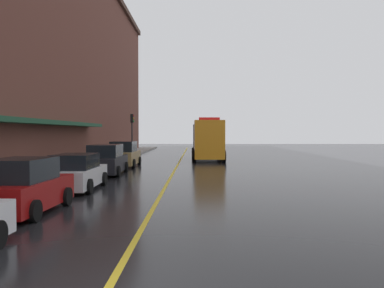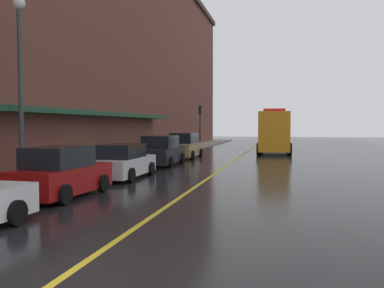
{
  "view_description": "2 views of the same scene",
  "coord_description": "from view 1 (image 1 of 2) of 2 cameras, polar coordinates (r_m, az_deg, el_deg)",
  "views": [
    {
      "loc": [
        1.44,
        -5.53,
        2.56
      ],
      "look_at": [
        1.17,
        20.41,
        1.79
      ],
      "focal_mm": 37.56,
      "sensor_mm": 36.0,
      "label": 1
    },
    {
      "loc": [
        3.52,
        -5.7,
        2.48
      ],
      "look_at": [
        -2.95,
        22.5,
        1.13
      ],
      "focal_mm": 38.6,
      "sensor_mm": 36.0,
      "label": 2
    }
  ],
  "objects": [
    {
      "name": "ground_plane",
      "position": [
        30.67,
        -2.11,
        -3.08
      ],
      "size": [
        112.0,
        112.0,
        0.0
      ],
      "primitive_type": "plane",
      "color": "black"
    },
    {
      "name": "sidewalk_left",
      "position": [
        31.57,
        -13.43,
        -2.85
      ],
      "size": [
        2.4,
        70.0,
        0.15
      ],
      "primitive_type": "cube",
      "color": "gray",
      "rests_on": "ground"
    },
    {
      "name": "lane_center_stripe",
      "position": [
        30.67,
        -2.11,
        -3.07
      ],
      "size": [
        0.16,
        70.0,
        0.01
      ],
      "primitive_type": "cube",
      "color": "gold",
      "rests_on": "ground"
    },
    {
      "name": "parked_car_1",
      "position": [
        13.77,
        -22.77,
        -5.72
      ],
      "size": [
        2.1,
        4.18,
        1.74
      ],
      "rotation": [
        0.0,
        0.0,
        1.53
      ],
      "color": "maroon",
      "rests_on": "ground"
    },
    {
      "name": "parked_car_2",
      "position": [
        18.58,
        -16.1,
        -3.94
      ],
      "size": [
        2.05,
        4.47,
        1.6
      ],
      "rotation": [
        0.0,
        0.0,
        1.58
      ],
      "color": "silver",
      "rests_on": "ground"
    },
    {
      "name": "parked_car_3",
      "position": [
        24.81,
        -12.08,
        -2.29
      ],
      "size": [
        2.19,
        4.9,
        1.81
      ],
      "rotation": [
        0.0,
        0.0,
        1.59
      ],
      "color": "black",
      "rests_on": "ground"
    },
    {
      "name": "parked_car_4",
      "position": [
        30.31,
        -9.61,
        -1.51
      ],
      "size": [
        2.07,
        4.47,
        1.88
      ],
      "rotation": [
        0.0,
        0.0,
        1.56
      ],
      "color": "#A5844C",
      "rests_on": "ground"
    },
    {
      "name": "utility_truck",
      "position": [
        37.18,
        2.19,
        0.55
      ],
      "size": [
        2.98,
        8.98,
        3.79
      ],
      "rotation": [
        0.0,
        0.0,
        -1.55
      ],
      "color": "orange",
      "rests_on": "ground"
    },
    {
      "name": "parking_meter_0",
      "position": [
        18.06,
        -21.53,
        -3.18
      ],
      "size": [
        0.14,
        0.18,
        1.33
      ],
      "color": "#4C4C51",
      "rests_on": "sidewalk_left"
    },
    {
      "name": "traffic_light_near",
      "position": [
        42.6,
        -8.51,
        2.49
      ],
      "size": [
        0.38,
        0.36,
        4.3
      ],
      "color": "#232326",
      "rests_on": "sidewalk_left"
    }
  ]
}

